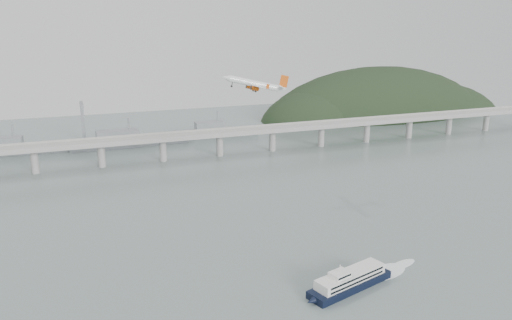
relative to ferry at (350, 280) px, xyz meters
name	(u,v)px	position (x,y,z in m)	size (l,w,h in m)	color
ground	(294,255)	(-10.14, 37.94, -3.68)	(900.00, 900.00, 0.00)	slate
bridge	(196,138)	(-11.29, 237.94, 13.97)	(800.00, 22.00, 23.90)	#989896
headland	(386,127)	(275.04, 369.69, -23.02)	(365.00, 155.00, 156.00)	black
distant_fleet	(8,149)	(-165.50, 303.02, 2.54)	(453.00, 60.90, 40.00)	slate
ferry	(350,280)	(0.00, 0.00, 0.00)	(70.25, 27.48, 13.56)	black
airliner	(256,84)	(-0.05, 120.59, 73.29)	(43.44, 39.36, 12.94)	white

